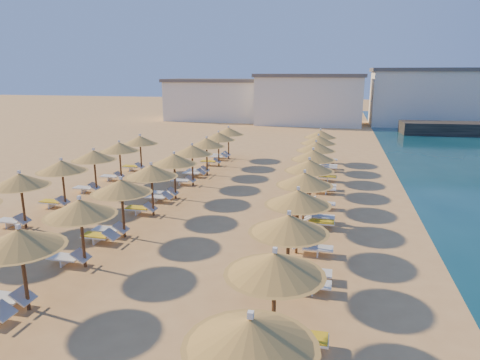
% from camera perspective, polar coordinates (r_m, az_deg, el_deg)
% --- Properties ---
extents(ground, '(220.00, 220.00, 0.00)m').
position_cam_1_polar(ground, '(21.77, -2.68, -5.81)').
color(ground, tan).
rests_on(ground, ground).
extents(hotel_blocks, '(47.03, 11.08, 8.10)m').
position_cam_1_polar(hotel_blocks, '(66.09, 10.70, 10.63)').
color(hotel_blocks, white).
rests_on(hotel_blocks, ground).
extents(parasol_row_east, '(2.78, 31.67, 2.90)m').
position_cam_1_polar(parasol_row_east, '(22.33, 8.92, 0.97)').
color(parasol_row_east, brown).
rests_on(parasol_row_east, ground).
extents(parasol_row_west, '(2.78, 31.67, 2.90)m').
position_cam_1_polar(parasol_row_west, '(24.19, -10.17, 1.93)').
color(parasol_row_west, brown).
rests_on(parasol_row_west, ground).
extents(parasol_row_inland, '(2.78, 18.83, 2.90)m').
position_cam_1_polar(parasol_row_inland, '(26.70, -20.71, 2.37)').
color(parasol_row_inland, brown).
rests_on(parasol_row_inland, ground).
extents(loungers, '(16.29, 29.55, 0.66)m').
position_cam_1_polar(loungers, '(23.86, -5.17, -3.18)').
color(loungers, white).
rests_on(loungers, ground).
extents(beachgoer_b, '(0.75, 0.92, 1.76)m').
position_cam_1_polar(beachgoer_b, '(22.07, 8.99, -3.28)').
color(beachgoer_b, tan).
rests_on(beachgoer_b, ground).
extents(beachgoer_a, '(0.60, 0.74, 1.78)m').
position_cam_1_polar(beachgoer_a, '(21.78, 7.23, -3.42)').
color(beachgoer_a, tan).
rests_on(beachgoer_a, ground).
extents(beachgoer_c, '(1.12, 0.81, 1.76)m').
position_cam_1_polar(beachgoer_c, '(30.93, 9.69, 1.71)').
color(beachgoer_c, tan).
rests_on(beachgoer_c, ground).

